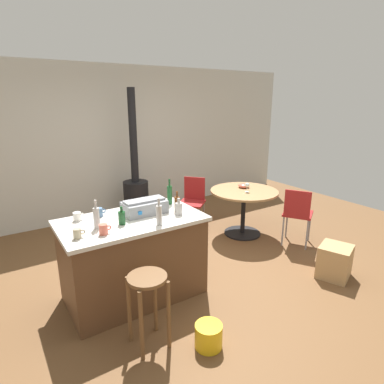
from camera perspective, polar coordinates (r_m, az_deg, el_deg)
name	(u,v)px	position (r m, az deg, el deg)	size (l,w,h in m)	color
ground_plane	(190,271)	(4.23, -0.39, -13.82)	(8.80, 8.80, 0.00)	brown
back_wall	(112,143)	(6.06, -14.03, 8.50)	(8.00, 0.10, 2.70)	beige
kitchen_island	(134,258)	(3.61, -10.32, -11.43)	(1.48, 0.84, 0.91)	brown
wooden_stool	(148,295)	(2.91, -7.84, -17.69)	(0.34, 0.34, 0.68)	brown
dining_table	(244,201)	(5.15, 9.17, -1.53)	(1.06, 1.06, 0.73)	black
folding_chair_near	(193,199)	(5.39, 0.12, -1.26)	(0.56, 0.56, 0.85)	maroon
folding_chair_far	(297,212)	(4.95, 18.23, -3.40)	(0.55, 0.55, 0.88)	maroon
wood_stove	(136,190)	(5.77, -9.93, 0.28)	(0.44, 0.45, 2.30)	black
toolbox	(145,207)	(3.53, -8.43, -2.61)	(0.46, 0.28, 0.16)	gray
bottle_0	(159,215)	(3.19, -5.87, -4.04)	(0.06, 0.06, 0.28)	#B7B2AD
bottle_1	(170,194)	(3.80, -3.99, -0.43)	(0.06, 0.06, 0.30)	#194C23
bottle_2	(177,204)	(3.54, -2.68, -2.14)	(0.06, 0.06, 0.24)	#603314
bottle_3	(122,218)	(3.27, -12.36, -4.45)	(0.07, 0.07, 0.18)	#194C23
bottle_4	(179,208)	(3.46, -2.36, -2.92)	(0.08, 0.08, 0.18)	#B7B2AD
bottle_5	(97,217)	(3.22, -16.59, -4.36)	(0.06, 0.06, 0.29)	#B7B2AD
cup_0	(77,233)	(3.08, -19.67, -6.94)	(0.11, 0.07, 0.09)	tan
cup_1	(77,216)	(3.51, -19.69, -4.11)	(0.12, 0.08, 0.09)	white
cup_2	(104,229)	(3.09, -15.42, -6.40)	(0.11, 0.08, 0.10)	#DB6651
cup_3	(99,212)	(3.56, -16.20, -3.47)	(0.12, 0.08, 0.09)	#4C7099
wine_glass	(247,185)	(5.00, 9.77, 1.19)	(0.07, 0.07, 0.14)	silver
serving_bowl	(244,186)	(5.24, 9.19, 1.13)	(0.18, 0.18, 0.07)	#DB6651
cardboard_box	(335,261)	(4.38, 24.00, -11.20)	(0.37, 0.35, 0.40)	tan
plastic_bucket	(209,336)	(3.10, 2.96, -24.14)	(0.25, 0.25, 0.22)	yellow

